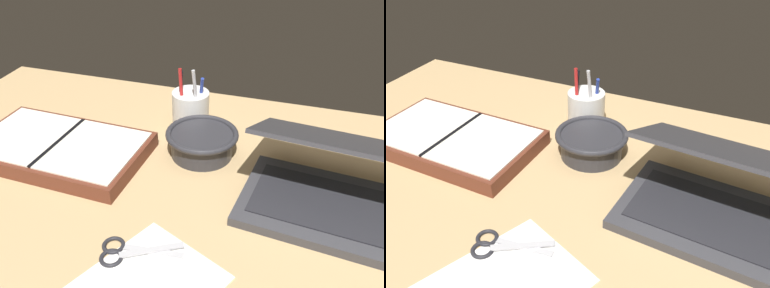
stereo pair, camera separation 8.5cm
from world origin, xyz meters
TOP-DOWN VIEW (x-y plane):
  - desk_top at (0.00, 0.00)cm, footprint 140.00×100.00cm
  - laptop at (28.56, 10.53)cm, footprint 37.96×30.30cm
  - bowl at (-1.03, 19.67)cm, footprint 15.81×15.81cm
  - pen_cup at (-7.23, 30.96)cm, footprint 8.86×8.86cm
  - planner at (-30.47, 9.91)cm, footprint 37.84×23.52cm
  - scissors at (-5.17, -11.93)cm, footprint 13.92×8.49cm

SIDE VIEW (x-z plane):
  - desk_top at x=0.00cm, z-range 0.00..2.00cm
  - scissors at x=-5.17cm, z-range 1.94..2.74cm
  - planner at x=-30.47cm, z-range 1.91..5.68cm
  - bowl at x=-1.03cm, z-range 2.34..8.20cm
  - pen_cup at x=-7.23cm, z-range -1.20..14.37cm
  - laptop at x=28.56cm, z-range -1.26..14.66cm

